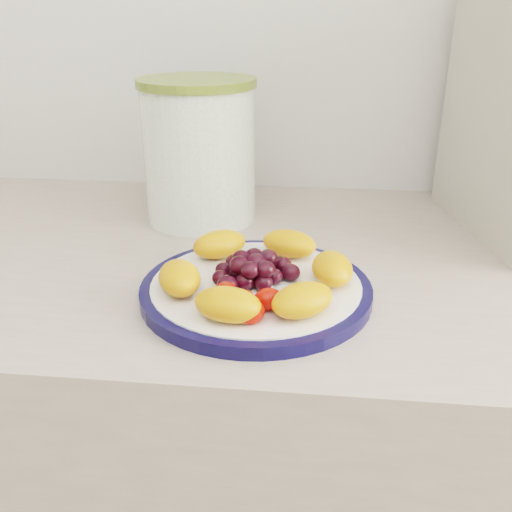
# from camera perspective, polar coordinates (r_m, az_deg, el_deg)

# --- Properties ---
(counter) EXTENTS (3.50, 0.60, 0.90)m
(counter) POSITION_cam_1_polar(r_m,az_deg,el_deg) (1.03, 6.90, -23.43)
(counter) COLOR #B2A194
(counter) RESTS_ON floor
(plate_rim) EXTENTS (0.26, 0.26, 0.01)m
(plate_rim) POSITION_cam_1_polar(r_m,az_deg,el_deg) (0.65, 0.00, -3.44)
(plate_rim) COLOR #0C0D3A
(plate_rim) RESTS_ON counter
(plate_face) EXTENTS (0.24, 0.24, 0.02)m
(plate_face) POSITION_cam_1_polar(r_m,az_deg,el_deg) (0.65, 0.00, -3.36)
(plate_face) COLOR white
(plate_face) RESTS_ON counter
(canister) EXTENTS (0.17, 0.17, 0.20)m
(canister) POSITION_cam_1_polar(r_m,az_deg,el_deg) (0.86, -5.69, 9.98)
(canister) COLOR #486D27
(canister) RESTS_ON counter
(canister_lid) EXTENTS (0.18, 0.18, 0.01)m
(canister_lid) POSITION_cam_1_polar(r_m,az_deg,el_deg) (0.84, -5.99, 16.88)
(canister_lid) COLOR olive
(canister_lid) RESTS_ON canister
(fruit_plate) EXTENTS (0.23, 0.23, 0.04)m
(fruit_plate) POSITION_cam_1_polar(r_m,az_deg,el_deg) (0.63, 0.05, -1.67)
(fruit_plate) COLOR orange
(fruit_plate) RESTS_ON plate_face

